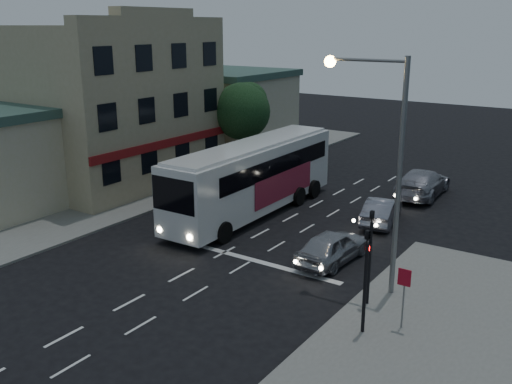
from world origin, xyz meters
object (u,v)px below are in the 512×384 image
Objects in this scene: car_suv at (332,246)px; traffic_signal_side at (366,269)px; traffic_signal_main at (370,246)px; car_sedan_b at (422,183)px; street_tree at (242,109)px; regulatory_sign at (404,289)px; tour_bus at (253,176)px; streetlight at (384,149)px; car_sedan_a at (382,211)px.

traffic_signal_side is at bearing 129.72° from car_suv.
traffic_signal_main is 1.00× the size of traffic_signal_side.
car_sedan_b is 0.92× the size of street_tree.
regulatory_sign is at bearing -41.08° from street_tree.
car_suv is (6.76, -3.70, -1.43)m from tour_bus.
traffic_signal_side is 0.46× the size of streetlight.
streetlight reaches higher than traffic_signal_main.
car_suv is 1.05× the size of traffic_signal_main.
streetlight is at bearing 152.93° from car_suv.
traffic_signal_main is 1.86× the size of regulatory_sign.
streetlight is at bearing -29.99° from tour_bus.
car_suv is 6.16m from car_sedan_a.
traffic_signal_main reaches higher than car_suv.
regulatory_sign is (1.70, -1.01, -0.82)m from traffic_signal_main.
streetlight is 20.19m from street_tree.
car_sedan_a is 14.16m from street_tree.
traffic_signal_side is at bearing 98.73° from car_sedan_a.
car_sedan_b is 13.35m from street_tree.
traffic_signal_main reaches higher than car_sedan_a.
traffic_signal_main is 0.46× the size of streetlight.
traffic_signal_main is at bearing 149.16° from regulatory_sign.
car_suv is at bearing 134.55° from traffic_signal_main.
tour_bus is 10.99m from car_sedan_b.
traffic_signal_side is (3.72, -17.30, 1.59)m from car_sedan_b.
traffic_signal_main is (3.02, -15.32, 1.59)m from car_sedan_b.
car_sedan_b is at bearing 102.13° from traffic_signal_side.
car_sedan_a is 1.02× the size of traffic_signal_side.
car_sedan_b is 1.40× the size of traffic_signal_main.
traffic_signal_main reaches higher than tour_bus.
regulatory_sign is at bearing -34.86° from tour_bus.
regulatory_sign is at bearing 105.13° from car_sedan_a.
traffic_signal_side reaches higher than regulatory_sign.
streetlight is (-1.96, 2.44, 4.14)m from regulatory_sign.
car_sedan_a is 11.32m from regulatory_sign.
car_sedan_b is at bearing 101.25° from streetlight.
streetlight reaches higher than car_sedan_b.
street_tree reaches higher than traffic_signal_side.
traffic_signal_side is 4.84m from streetlight.
regulatory_sign is at bearing -30.84° from traffic_signal_main.
car_suv is at bearing 126.32° from traffic_signal_side.
tour_bus is 13.82m from regulatory_sign.
streetlight is at bearing 128.75° from regulatory_sign.
car_sedan_b is at bearing 106.12° from regulatory_sign.
tour_bus is at bearing 145.92° from regulatory_sign.
car_sedan_b is at bearing 51.23° from tour_bus.
car_sedan_a is (6.58, 2.46, -1.48)m from tour_bus.
streetlight is 1.45× the size of street_tree.
streetlight is at bearing 98.77° from car_sedan_b.
car_sedan_a is 9.69m from streetlight.
streetlight is at bearing -39.51° from street_tree.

